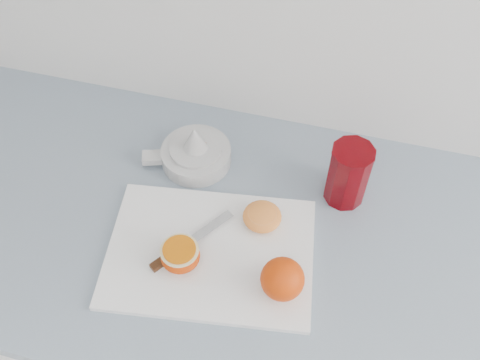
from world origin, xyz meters
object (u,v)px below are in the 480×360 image
Objects in this scene: citrus_juicer at (195,153)px; red_tumbler at (348,176)px; half_orange at (180,255)px; cutting_board at (210,253)px; counter at (278,335)px.

red_tumbler reaches higher than citrus_juicer.
half_orange is 0.52× the size of red_tumbler.
cutting_board is at bearing -137.57° from red_tumbler.
red_tumbler is at bearing 41.73° from half_orange.
citrus_juicer reaches higher than cutting_board.
red_tumbler is at bearing -1.70° from citrus_juicer.
citrus_juicer is at bearing 178.30° from red_tumbler.
half_orange reaches higher than counter.
cutting_board is 2.05× the size of citrus_juicer.
counter is 6.24× the size of cutting_board.
red_tumbler is (0.08, 0.13, 0.50)m from counter.
citrus_juicer is at bearing 148.82° from counter.
half_orange is at bearing -78.06° from citrus_juicer.
citrus_juicer is at bearing 101.94° from half_orange.
half_orange is at bearing -151.09° from counter.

